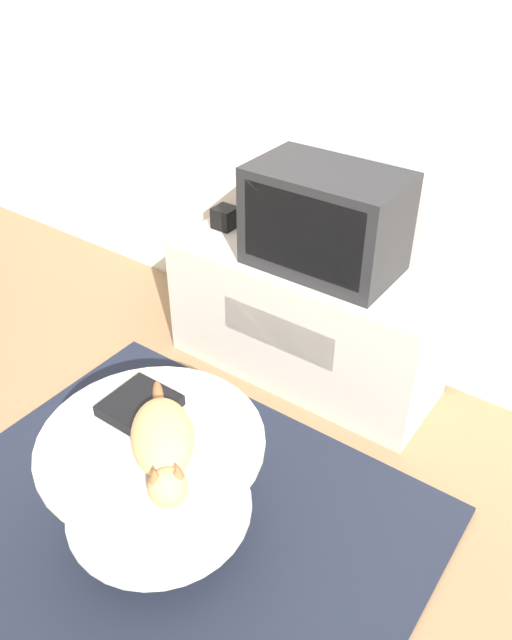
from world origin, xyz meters
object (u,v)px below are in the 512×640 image
(dvd_box, at_px, (140,406))
(cat, at_px, (163,442))
(speaker, at_px, (225,218))
(tv, at_px, (325,220))

(dvd_box, xyz_separation_m, cat, (0.21, -0.11, 0.05))
(speaker, distance_m, cat, 1.37)
(dvd_box, bearing_deg, cat, -27.38)
(dvd_box, distance_m, cat, 0.24)
(speaker, height_order, dvd_box, speaker)
(tv, distance_m, dvd_box, 1.08)
(dvd_box, relative_size, cat, 0.51)
(cat, bearing_deg, tv, 139.19)
(tv, distance_m, speaker, 0.59)
(tv, distance_m, cat, 1.17)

